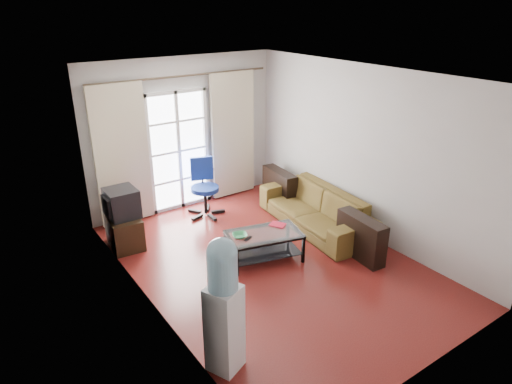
% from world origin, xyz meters
% --- Properties ---
extents(floor, '(5.20, 5.20, 0.00)m').
position_xyz_m(floor, '(0.00, 0.00, 0.00)').
color(floor, maroon).
rests_on(floor, ground).
extents(ceiling, '(5.20, 5.20, 0.00)m').
position_xyz_m(ceiling, '(0.00, 0.00, 2.70)').
color(ceiling, white).
rests_on(ceiling, wall_back).
extents(wall_back, '(3.60, 0.02, 2.70)m').
position_xyz_m(wall_back, '(0.00, 2.60, 1.35)').
color(wall_back, '#B2AEA9').
rests_on(wall_back, floor).
extents(wall_front, '(3.60, 0.02, 2.70)m').
position_xyz_m(wall_front, '(0.00, -2.60, 1.35)').
color(wall_front, '#B2AEA9').
rests_on(wall_front, floor).
extents(wall_left, '(0.02, 5.20, 2.70)m').
position_xyz_m(wall_left, '(-1.80, 0.00, 1.35)').
color(wall_left, '#B2AEA9').
rests_on(wall_left, floor).
extents(wall_right, '(0.02, 5.20, 2.70)m').
position_xyz_m(wall_right, '(1.80, 0.00, 1.35)').
color(wall_right, '#B2AEA9').
rests_on(wall_right, floor).
extents(french_door, '(1.16, 0.06, 2.15)m').
position_xyz_m(french_door, '(-0.15, 2.54, 1.07)').
color(french_door, white).
rests_on(french_door, wall_back).
extents(curtain_rod, '(3.30, 0.04, 0.04)m').
position_xyz_m(curtain_rod, '(0.00, 2.50, 2.38)').
color(curtain_rod, '#4C3F2D').
rests_on(curtain_rod, wall_back).
extents(curtain_left, '(0.90, 0.07, 2.35)m').
position_xyz_m(curtain_left, '(-1.20, 2.48, 1.20)').
color(curtain_left, beige).
rests_on(curtain_left, curtain_rod).
extents(curtain_right, '(0.90, 0.07, 2.35)m').
position_xyz_m(curtain_right, '(0.95, 2.48, 1.20)').
color(curtain_right, beige).
rests_on(curtain_right, curtain_rod).
extents(radiator, '(0.64, 0.12, 0.64)m').
position_xyz_m(radiator, '(0.80, 2.50, 0.33)').
color(radiator, gray).
rests_on(radiator, floor).
extents(sofa, '(2.40, 1.30, 0.65)m').
position_xyz_m(sofa, '(1.32, 0.50, 0.33)').
color(sofa, brown).
rests_on(sofa, floor).
extents(coffee_table, '(1.19, 0.86, 0.43)m').
position_xyz_m(coffee_table, '(-0.01, 0.13, 0.28)').
color(coffee_table, silver).
rests_on(coffee_table, floor).
extents(bowl, '(0.35, 0.35, 0.05)m').
position_xyz_m(bowl, '(-0.37, 0.23, 0.46)').
color(bowl, '#2E8030').
rests_on(bowl, coffee_table).
extents(book, '(0.37, 0.37, 0.02)m').
position_xyz_m(book, '(0.23, 0.17, 0.45)').
color(book, '#B61631').
rests_on(book, coffee_table).
extents(remote, '(0.15, 0.10, 0.02)m').
position_xyz_m(remote, '(-0.30, 0.12, 0.44)').
color(remote, black).
rests_on(remote, coffee_table).
extents(tv_stand, '(0.51, 0.71, 0.50)m').
position_xyz_m(tv_stand, '(-1.55, 1.70, 0.25)').
color(tv_stand, black).
rests_on(tv_stand, floor).
extents(crt_tv, '(0.50, 0.48, 0.44)m').
position_xyz_m(crt_tv, '(-1.55, 1.73, 0.72)').
color(crt_tv, black).
rests_on(crt_tv, tv_stand).
extents(task_chair, '(0.87, 0.87, 1.02)m').
position_xyz_m(task_chair, '(0.04, 2.00, 0.30)').
color(task_chair, black).
rests_on(task_chair, floor).
extents(water_cooler, '(0.41, 0.41, 1.52)m').
position_xyz_m(water_cooler, '(-1.60, -1.38, 0.80)').
color(water_cooler, white).
rests_on(water_cooler, floor).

